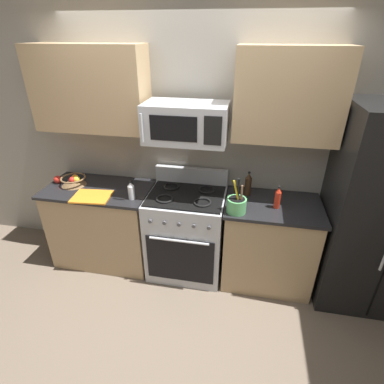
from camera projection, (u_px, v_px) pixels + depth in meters
The scene contains 16 objects.
ground_plane at pixel (173, 312), 2.83m from camera, with size 16.00×16.00×0.00m, color #6B5B4C.
wall_back at pixel (193, 145), 3.09m from camera, with size 8.00×0.10×2.60m, color #9E998E.
counter_left at pixel (104, 224), 3.32m from camera, with size 1.09×0.62×0.91m.
range_oven at pixel (187, 232), 3.15m from camera, with size 0.76×0.66×1.09m.
counter_right at pixel (268, 243), 3.02m from camera, with size 0.90×0.62×0.91m.
refrigerator at pixel (382, 213), 2.63m from camera, with size 0.89×0.73×1.87m.
microwave at pixel (186, 123), 2.63m from camera, with size 0.73×0.44×0.34m.
upper_cabinets_left at pixel (90, 89), 2.79m from camera, with size 1.08×0.34×0.77m.
upper_cabinets_right at pixel (288, 96), 2.49m from camera, with size 0.89×0.34×0.77m.
utensil_crock at pixel (237, 205), 2.66m from camera, with size 0.17×0.17×0.34m.
fruit_basket at pixel (74, 181), 3.14m from camera, with size 0.25×0.25×0.11m.
apple_loose at pixel (58, 179), 3.18m from camera, with size 0.08×0.08×0.08m, color red.
cutting_board at pixel (92, 197), 2.92m from camera, with size 0.36×0.27×0.02m, color orange.
bottle_vinegar at pixel (131, 191), 2.86m from camera, with size 0.06×0.06×0.19m.
bottle_soy at pixel (248, 184), 2.92m from camera, with size 0.06×0.06×0.25m.
bottle_hot_sauce at pixel (278, 198), 2.71m from camera, with size 0.06×0.06×0.22m.
Camera 1 is at (0.55, -1.89, 2.34)m, focal length 28.09 mm.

